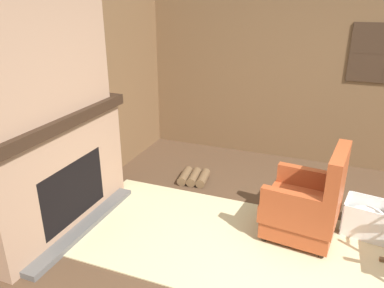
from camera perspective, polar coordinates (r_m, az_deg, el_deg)
name	(u,v)px	position (r m, az deg, el deg)	size (l,w,h in m)	color
ground_plane	(306,285)	(3.52, 16.92, -19.88)	(14.00, 14.00, 0.00)	#4C3523
wood_panel_wall_left	(30,100)	(3.93, -23.46, 6.15)	(0.06, 5.95, 2.70)	brown
wood_panel_wall_back	(339,70)	(5.46, 21.43, 10.48)	(5.95, 0.09, 2.70)	brown
fireplace_hearth	(59,173)	(4.03, -19.63, -4.22)	(0.57, 1.91, 1.22)	#9E7A60
chimney_breast	(38,36)	(3.69, -22.48, 14.96)	(0.31, 1.60, 1.45)	#9E7A60
area_rug	(248,246)	(3.83, 8.58, -15.08)	(3.67, 1.58, 0.01)	#C6B789
armchair	(307,206)	(3.90, 17.06, -9.02)	(0.76, 0.74, 0.98)	#A84723
firewood_stack	(194,177)	(4.94, 0.30, -5.05)	(0.41, 0.41, 0.12)	brown
laundry_basket	(367,218)	(4.25, 25.16, -10.23)	(0.50, 0.41, 0.36)	white
oil_lamp_vase	(12,116)	(3.56, -25.70, 3.81)	(0.11, 0.11, 0.27)	silver
storage_case	(64,102)	(4.02, -18.96, 6.14)	(0.15, 0.21, 0.12)	black
decorative_plate_on_mantel	(40,103)	(3.80, -22.17, 5.81)	(0.07, 0.25, 0.25)	gold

